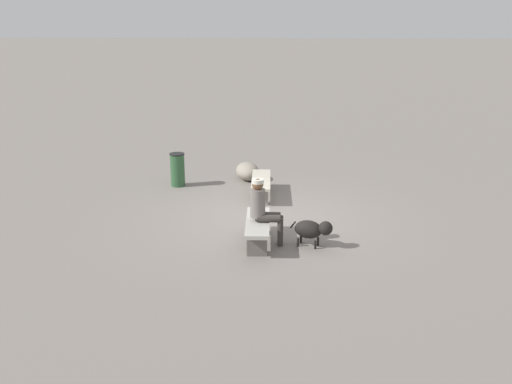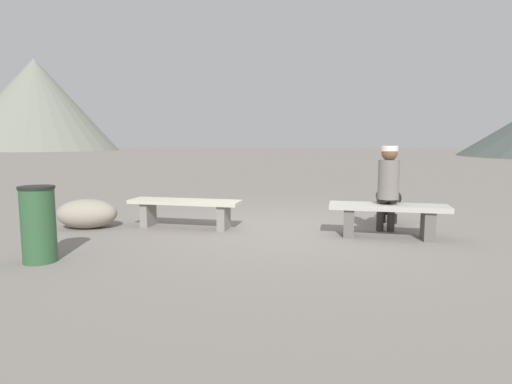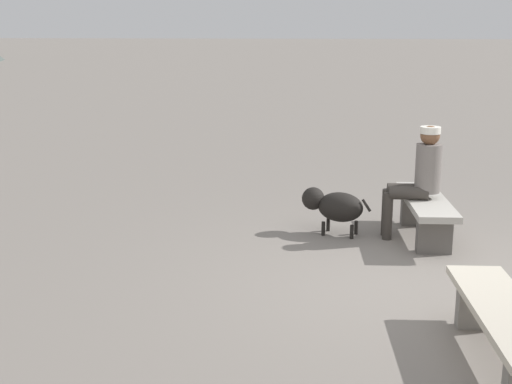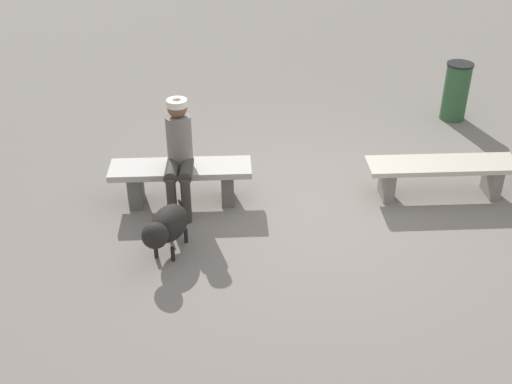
{
  "view_description": "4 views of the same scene",
  "coord_description": "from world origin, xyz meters",
  "px_view_note": "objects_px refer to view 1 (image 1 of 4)",
  "views": [
    {
      "loc": [
        11.82,
        0.5,
        4.23
      ],
      "look_at": [
        0.19,
        -0.3,
        0.65
      ],
      "focal_mm": 40.32,
      "sensor_mm": 36.0,
      "label": 1
    },
    {
      "loc": [
        1.24,
        -6.3,
        1.34
      ],
      "look_at": [
        -0.53,
        0.15,
        0.55
      ],
      "focal_mm": 29.29,
      "sensor_mm": 36.0,
      "label": 2
    },
    {
      "loc": [
        -6.33,
        1.04,
        2.43
      ],
      "look_at": [
        0.73,
        1.7,
        0.69
      ],
      "focal_mm": 48.66,
      "sensor_mm": 36.0,
      "label": 3
    },
    {
      "loc": [
        0.67,
        6.29,
        4.05
      ],
      "look_at": [
        0.63,
        0.51,
        0.54
      ],
      "focal_mm": 44.98,
      "sensor_mm": 36.0,
      "label": 4
    }
  ],
  "objects_px": {
    "bench_right": "(258,228)",
    "dog": "(312,229)",
    "trash_bin": "(178,170)",
    "bench_left": "(261,184)",
    "boulder": "(248,171)",
    "seated_person": "(263,207)"
  },
  "relations": [
    {
      "from": "bench_right",
      "to": "trash_bin",
      "type": "xyz_separation_m",
      "value": [
        -3.83,
        -2.33,
        0.1
      ]
    },
    {
      "from": "dog",
      "to": "boulder",
      "type": "xyz_separation_m",
      "value": [
        -4.6,
        -1.62,
        -0.12
      ]
    },
    {
      "from": "bench_right",
      "to": "dog",
      "type": "bearing_deg",
      "value": 84.52
    },
    {
      "from": "bench_left",
      "to": "bench_right",
      "type": "distance_m",
      "value": 3.07
    },
    {
      "from": "bench_right",
      "to": "dog",
      "type": "distance_m",
      "value": 1.04
    },
    {
      "from": "bench_right",
      "to": "trash_bin",
      "type": "relative_size",
      "value": 1.92
    },
    {
      "from": "trash_bin",
      "to": "bench_left",
      "type": "bearing_deg",
      "value": 71.01
    },
    {
      "from": "seated_person",
      "to": "dog",
      "type": "bearing_deg",
      "value": 85.44
    },
    {
      "from": "bench_left",
      "to": "trash_bin",
      "type": "height_order",
      "value": "trash_bin"
    },
    {
      "from": "bench_right",
      "to": "dog",
      "type": "height_order",
      "value": "dog"
    },
    {
      "from": "bench_left",
      "to": "seated_person",
      "type": "height_order",
      "value": "seated_person"
    },
    {
      "from": "bench_left",
      "to": "bench_right",
      "type": "bearing_deg",
      "value": -0.33
    },
    {
      "from": "dog",
      "to": "bench_right",
      "type": "bearing_deg",
      "value": -164.96
    },
    {
      "from": "bench_right",
      "to": "boulder",
      "type": "bearing_deg",
      "value": -175.43
    },
    {
      "from": "boulder",
      "to": "bench_left",
      "type": "bearing_deg",
      "value": 17.0
    },
    {
      "from": "bench_right",
      "to": "seated_person",
      "type": "relative_size",
      "value": 1.26
    },
    {
      "from": "bench_left",
      "to": "boulder",
      "type": "distance_m",
      "value": 1.54
    },
    {
      "from": "dog",
      "to": "trash_bin",
      "type": "distance_m",
      "value": 5.14
    },
    {
      "from": "dog",
      "to": "boulder",
      "type": "height_order",
      "value": "dog"
    },
    {
      "from": "bench_left",
      "to": "boulder",
      "type": "height_order",
      "value": "boulder"
    },
    {
      "from": "dog",
      "to": "trash_bin",
      "type": "bearing_deg",
      "value": 148.87
    },
    {
      "from": "dog",
      "to": "boulder",
      "type": "relative_size",
      "value": 0.87
    }
  ]
}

